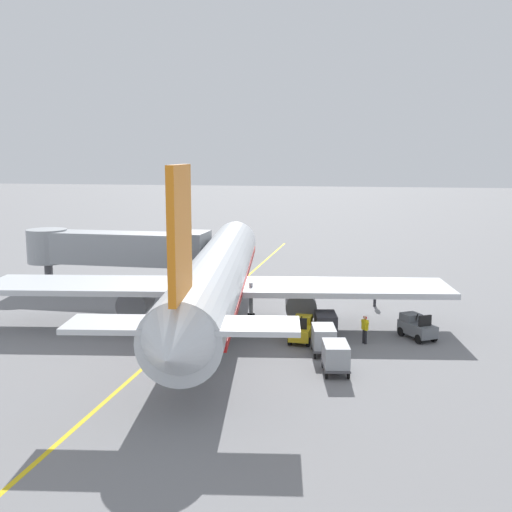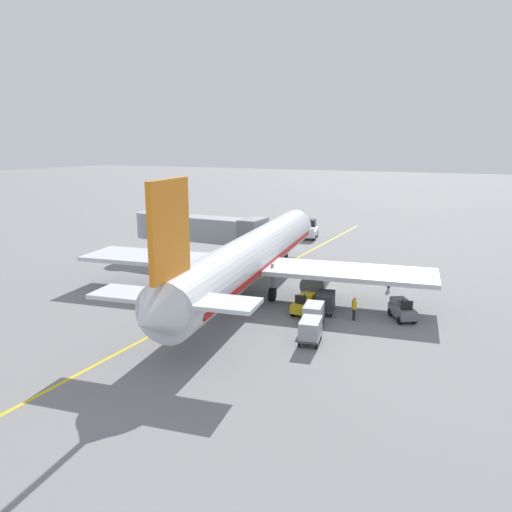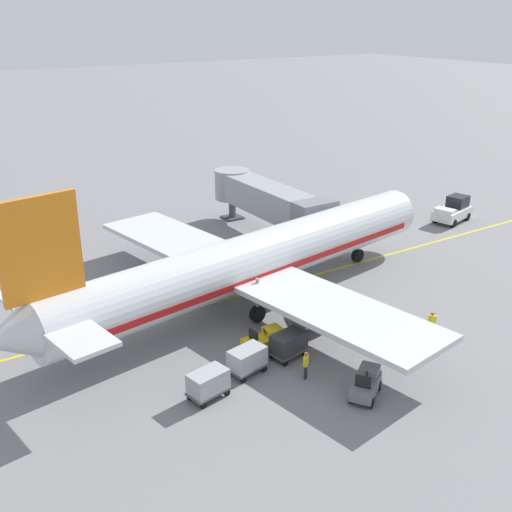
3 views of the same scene
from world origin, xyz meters
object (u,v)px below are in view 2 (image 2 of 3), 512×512
jet_bridge (198,228)px  parked_airliner (252,256)px  baggage_tug_trailing (402,310)px  baggage_cart_front (325,301)px  ground_crew_loader (354,307)px  pushback_tractor (309,230)px  baggage_cart_second_in_train (314,313)px  ground_crew_wing_walker (389,277)px  baggage_tug_lead (304,304)px  baggage_cart_third_in_train (310,329)px

jet_bridge → parked_airliner: bearing=-38.0°
baggage_tug_trailing → baggage_cart_front: (-5.43, -1.18, 0.24)m
ground_crew_loader → baggage_cart_front: bearing=167.6°
pushback_tractor → ground_crew_loader: 32.40m
ground_crew_loader → baggage_cart_second_in_train: bearing=-131.8°
pushback_tractor → ground_crew_wing_walker: size_ratio=2.83×
pushback_tractor → baggage_cart_front: 30.94m
pushback_tractor → baggage_tug_trailing: pushback_tractor is taller
baggage_tug_lead → baggage_tug_trailing: size_ratio=0.92×
parked_airliner → baggage_cart_second_in_train: parked_airliner is taller
pushback_tractor → ground_crew_loader: bearing=-63.6°
parked_airliner → jet_bridge: 14.02m
parked_airliner → baggage_tug_trailing: bearing=-5.0°
baggage_tug_trailing → baggage_cart_third_in_train: baggage_tug_trailing is taller
baggage_tug_lead → ground_crew_loader: bearing=4.2°
jet_bridge → pushback_tractor: 18.82m
parked_airliner → baggage_cart_front: 8.05m
pushback_tractor → baggage_cart_second_in_train: (12.21, -31.48, -0.15)m
parked_airliner → baggage_tug_lead: 7.21m
parked_airliner → jet_bridge: size_ratio=2.38×
pushback_tractor → baggage_cart_front: bearing=-67.1°
ground_crew_loader → baggage_tug_trailing: bearing=29.0°
ground_crew_wing_walker → jet_bridge: bearing=174.9°
baggage_cart_second_in_train → baggage_cart_front: bearing=93.0°
pushback_tractor → baggage_tug_lead: (10.70, -29.29, -0.39)m
baggage_cart_front → ground_crew_loader: size_ratio=1.76×
baggage_tug_lead → ground_crew_wing_walker: 10.71m
jet_bridge → ground_crew_loader: jet_bridge is taller
baggage_tug_trailing → baggage_cart_second_in_train: size_ratio=0.92×
parked_airliner → pushback_tractor: size_ratio=7.78×
parked_airliner → baggage_tug_trailing: parked_airliner is taller
parked_airliner → jet_bridge: parked_airliner is taller
baggage_cart_front → baggage_cart_third_in_train: (1.04, -5.99, 0.00)m
baggage_tug_trailing → jet_bridge: bearing=157.7°
jet_bridge → baggage_tug_trailing: (23.86, -9.76, -2.74)m
parked_airliner → pushback_tractor: parked_airliner is taller
pushback_tractor → baggage_tug_trailing: bearing=-57.4°
parked_airliner → ground_crew_wing_walker: bearing=33.4°
parked_airliner → baggage_cart_second_in_train: 9.48m
ground_crew_loader → parked_airliner: bearing=163.8°
baggage_tug_lead → pushback_tractor: bearing=110.1°
pushback_tractor → baggage_cart_front: pushback_tractor is taller
jet_bridge → baggage_cart_front: 21.58m
baggage_cart_front → baggage_cart_second_in_train: (0.15, -2.99, 0.00)m
ground_crew_wing_walker → baggage_tug_trailing: bearing=-71.8°
ground_crew_wing_walker → baggage_cart_second_in_train: bearing=-102.6°
baggage_tug_lead → parked_airliner: bearing=152.7°
jet_bridge → baggage_cart_second_in_train: bearing=-36.9°
jet_bridge → ground_crew_wing_walker: bearing=-5.1°
ground_crew_wing_walker → baggage_cart_front: bearing=-107.4°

